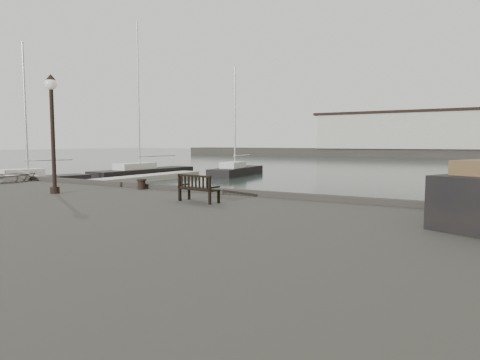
% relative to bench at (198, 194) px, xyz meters
% --- Properties ---
extents(ground, '(400.00, 400.00, 0.00)m').
position_rel_bench_xyz_m(ground, '(1.35, 2.29, -1.81)').
color(ground, black).
rests_on(ground, ground).
extents(pontoon, '(2.00, 24.00, 0.50)m').
position_rel_bench_xyz_m(pontoon, '(-18.65, 12.29, -1.56)').
color(pontoon, '#BBB7AD').
rests_on(pontoon, ground).
extents(breakwater, '(140.00, 9.50, 12.20)m').
position_rel_bench_xyz_m(breakwater, '(-3.20, 94.29, 2.49)').
color(breakwater, '#383530').
rests_on(breakwater, ground).
extents(bench, '(1.43, 0.69, 0.79)m').
position_rel_bench_xyz_m(bench, '(0.00, 0.00, 0.00)').
color(bench, black).
rests_on(bench, quay).
extents(bollard_left, '(0.40, 0.40, 0.39)m').
position_rel_bench_xyz_m(bollard_left, '(-3.98, 1.79, -0.06)').
color(bollard_left, black).
rests_on(bollard_left, quay).
extents(bollard_right, '(0.39, 0.39, 0.40)m').
position_rel_bench_xyz_m(bollard_right, '(6.25, 1.75, -0.05)').
color(bollard_right, black).
rests_on(bollard_right, quay).
extents(lamp_post, '(0.41, 0.41, 4.09)m').
position_rel_bench_xyz_m(lamp_post, '(-5.61, -0.77, 2.37)').
color(lamp_post, black).
rests_on(lamp_post, quay).
extents(dinghy, '(2.77, 3.09, 0.53)m').
position_rel_bench_xyz_m(dinghy, '(-11.31, 1.19, 0.01)').
color(dinghy, silver).
rests_on(dinghy, quay).
extents(yacht_a, '(4.02, 8.32, 11.23)m').
position_rel_bench_xyz_m(yacht_a, '(-22.12, 9.41, -1.57)').
color(yacht_a, black).
rests_on(yacht_a, ground).
extents(yacht_b, '(3.22, 11.85, 15.26)m').
position_rel_bench_xyz_m(yacht_b, '(-21.83, 20.98, -1.56)').
color(yacht_b, black).
rests_on(yacht_b, ground).
extents(yacht_d, '(3.61, 9.34, 11.52)m').
position_rel_bench_xyz_m(yacht_d, '(-15.22, 27.53, -1.58)').
color(yacht_d, black).
rests_on(yacht_d, ground).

